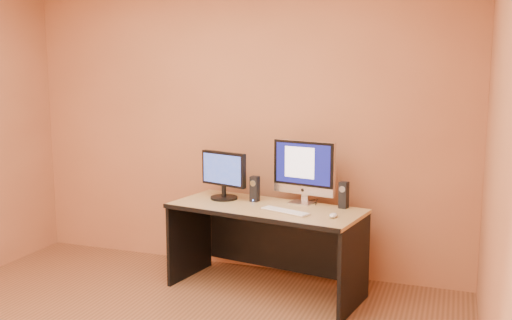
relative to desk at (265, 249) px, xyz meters
The scene contains 10 objects.
walls 1.81m from the desk, 105.96° to the right, with size 4.00×4.00×2.60m, color #AB6B45, non-canonical shape.
desk is the anchor object (origin of this frame).
imac 0.68m from the desk, 41.54° to the left, with size 0.53×0.20×0.51m, color silver, non-canonical shape.
second_monitor 0.69m from the desk, 160.81° to the left, with size 0.45×0.22×0.39m, color black, non-canonical shape.
speaker_left 0.49m from the desk, 134.23° to the left, with size 0.06×0.07×0.20m, color black, non-canonical shape.
speaker_right 0.75m from the desk, 15.39° to the left, with size 0.06×0.07×0.20m, color black, non-canonical shape.
keyboard 0.42m from the desk, 32.37° to the right, with size 0.40×0.11×0.02m, color silver.
mouse 0.69m from the desk, 14.84° to the right, with size 0.05×0.09×0.03m, color silver.
cable_a 0.56m from the desk, 38.88° to the left, with size 0.01×0.01×0.20m, color black.
cable_b 0.52m from the desk, 48.78° to the left, with size 0.01×0.01×0.17m, color black.
Camera 1 is at (1.80, -2.61, 1.73)m, focal length 40.00 mm.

